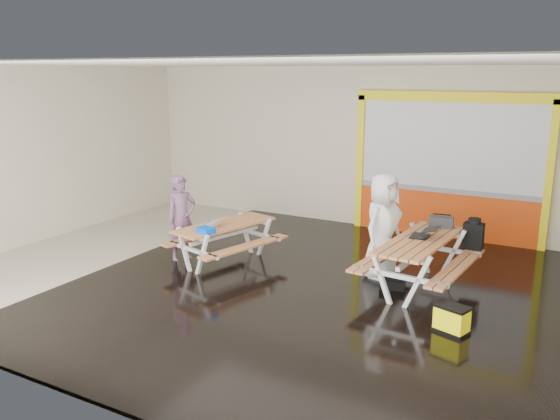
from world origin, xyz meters
The scene contains 14 objects.
room centered at (0.00, 0.00, 1.75)m, with size 10.02×8.02×3.52m.
deck centered at (1.25, 0.00, 0.03)m, with size 7.50×7.98×0.05m, color black.
kiosk centered at (2.20, 3.93, 1.44)m, with size 3.88×0.16×3.00m.
picnic_table_left centered at (-0.81, 0.36, 0.59)m, with size 1.73×2.17×0.76m.
picnic_table_right centered at (2.55, 0.79, 0.66)m, with size 1.62×2.26×0.86m.
person_left centered at (-1.63, 0.17, 0.80)m, with size 0.58×0.38×1.58m, color #6C4763.
person_right centered at (1.85, 1.03, 0.90)m, with size 0.87×0.57×1.79m, color white.
laptop_left centered at (-0.91, 0.15, 0.81)m, with size 0.37×0.34×0.15m.
laptop_right centered at (2.56, 0.92, 0.91)m, with size 0.43×0.38×0.17m.
blue_pouch centered at (-0.77, -0.26, 0.81)m, with size 0.30×0.21×0.09m, color blue.
toolbox centered at (2.65, 1.66, 0.95)m, with size 0.42×0.25×0.23m.
backpack centered at (3.17, 1.75, 0.78)m, with size 0.32×0.21×0.53m.
dark_case centered at (2.19, 0.62, 0.12)m, with size 0.39×0.29×0.15m, color black.
fluke_bag centered at (3.37, -0.55, 0.23)m, with size 0.50×0.40×0.37m.
Camera 1 is at (4.77, -7.71, 3.39)m, focal length 36.80 mm.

